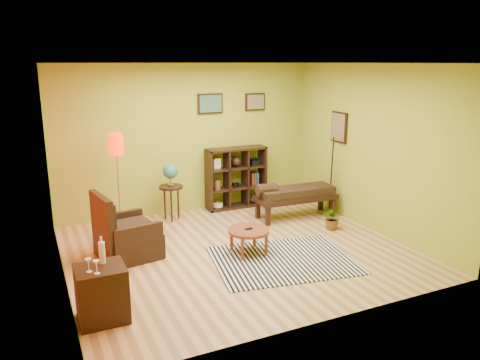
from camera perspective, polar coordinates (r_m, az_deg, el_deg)
name	(u,v)px	position (r m, az deg, el deg)	size (l,w,h in m)	color
ground	(238,250)	(7.28, -0.29, -8.55)	(5.00, 5.00, 0.00)	tan
room_shell	(231,135)	(6.76, -1.07, 5.56)	(5.04, 4.54, 2.82)	#94A52E
zebra_rug	(283,260)	(6.96, 5.23, -9.68)	(1.99, 1.55, 0.01)	silver
coffee_table	(249,233)	(7.05, 1.07, -6.44)	(0.63, 0.63, 0.40)	brown
armchair	(124,238)	(7.15, -13.91, -6.83)	(0.94, 0.94, 1.00)	black
side_cabinet	(102,293)	(5.56, -16.51, -13.08)	(0.54, 0.49, 0.95)	black
floor_lamp	(116,154)	(7.85, -14.84, 3.14)	(0.26, 0.26, 1.70)	silver
globe_table	(171,178)	(8.47, -8.47, 0.27)	(0.43, 0.43, 1.05)	black
cube_shelf	(237,178)	(9.21, -0.39, 0.29)	(1.20, 0.35, 1.20)	black
bench	(294,194)	(8.67, 6.60, -1.73)	(1.56, 0.62, 0.71)	black
potted_plant	(333,220)	(8.26, 11.25, -4.81)	(0.38, 0.42, 0.33)	#26661E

